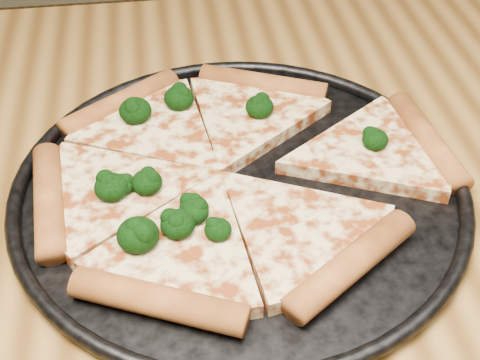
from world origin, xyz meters
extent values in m
cube|color=olive|center=(0.00, 0.00, 0.73)|extent=(1.20, 0.90, 0.04)
cylinder|color=black|center=(0.03, 0.07, 0.75)|extent=(0.38, 0.38, 0.01)
torus|color=black|center=(0.03, 0.07, 0.76)|extent=(0.40, 0.40, 0.01)
cylinder|color=#B5672D|center=(0.21, 0.10, 0.77)|extent=(0.04, 0.13, 0.03)
cylinder|color=#B5672D|center=(0.08, 0.21, 0.77)|extent=(0.13, 0.08, 0.03)
cylinder|color=#B5672D|center=(-0.07, 0.20, 0.77)|extent=(0.12, 0.10, 0.03)
cylinder|color=#B5672D|center=(-0.13, 0.06, 0.77)|extent=(0.04, 0.13, 0.03)
cylinder|color=#B5672D|center=(-0.04, -0.06, 0.77)|extent=(0.13, 0.08, 0.03)
cylinder|color=#B5672D|center=(0.10, -0.04, 0.77)|extent=(0.12, 0.10, 0.03)
ellipsoid|color=black|center=(-0.05, 0.17, 0.78)|extent=(0.03, 0.03, 0.02)
ellipsoid|color=black|center=(0.07, 0.16, 0.78)|extent=(0.03, 0.03, 0.02)
ellipsoid|color=black|center=(-0.05, 0.00, 0.78)|extent=(0.03, 0.03, 0.02)
ellipsoid|color=black|center=(0.01, 0.00, 0.78)|extent=(0.02, 0.02, 0.02)
ellipsoid|color=black|center=(-0.04, 0.06, 0.78)|extent=(0.03, 0.03, 0.02)
ellipsoid|color=black|center=(-0.02, 0.01, 0.78)|extent=(0.03, 0.03, 0.02)
ellipsoid|color=black|center=(-0.01, 0.02, 0.78)|extent=(0.02, 0.02, 0.02)
ellipsoid|color=black|center=(-0.07, 0.06, 0.78)|extent=(0.03, 0.03, 0.02)
ellipsoid|color=black|center=(-0.01, 0.03, 0.78)|extent=(0.02, 0.02, 0.02)
ellipsoid|color=black|center=(0.16, 0.09, 0.78)|extent=(0.02, 0.02, 0.02)
ellipsoid|color=black|center=(-0.01, 0.18, 0.78)|extent=(0.03, 0.03, 0.02)
ellipsoid|color=black|center=(-0.07, 0.06, 0.78)|extent=(0.02, 0.02, 0.02)
camera|label=1|loc=(-0.03, -0.36, 1.15)|focal=50.24mm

